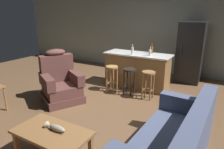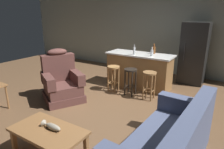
{
  "view_description": "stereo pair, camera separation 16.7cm",
  "coord_description": "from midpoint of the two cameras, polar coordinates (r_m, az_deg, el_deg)",
  "views": [
    {
      "loc": [
        2.04,
        -3.61,
        2.02
      ],
      "look_at": [
        0.03,
        -0.1,
        0.75
      ],
      "focal_mm": 32.0,
      "sensor_mm": 36.0,
      "label": 1
    },
    {
      "loc": [
        2.19,
        -3.53,
        2.02
      ],
      "look_at": [
        0.03,
        -0.1,
        0.75
      ],
      "focal_mm": 32.0,
      "sensor_mm": 36.0,
      "label": 2
    }
  ],
  "objects": [
    {
      "name": "recliner_near_lamp",
      "position": [
        4.87,
        -13.22,
        -2.23
      ],
      "size": [
        1.14,
        1.14,
        1.2
      ],
      "rotation": [
        0.0,
        0.0,
        -0.51
      ],
      "color": "brown",
      "rests_on": "ground_plane"
    },
    {
      "name": "bar_stool_middle",
      "position": [
        5.0,
        6.24,
        -0.72
      ],
      "size": [
        0.32,
        0.32,
        0.68
      ],
      "color": "black",
      "rests_on": "ground_plane"
    },
    {
      "name": "fish_figurine",
      "position": [
        3.03,
        -15.37,
        -14.12
      ],
      "size": [
        0.34,
        0.1,
        0.1
      ],
      "color": "#4C3823",
      "rests_on": "coffee_table"
    },
    {
      "name": "kitchen_island",
      "position": [
        5.57,
        8.58,
        1.14
      ],
      "size": [
        1.8,
        0.7,
        0.95
      ],
      "color": "olive",
      "rests_on": "ground_plane"
    },
    {
      "name": "refrigerator",
      "position": [
        6.3,
        23.04,
        5.59
      ],
      "size": [
        0.7,
        0.69,
        1.76
      ],
      "color": "black",
      "rests_on": "ground_plane"
    },
    {
      "name": "bar_stool_right",
      "position": [
        4.82,
        11.59,
        -1.7
      ],
      "size": [
        0.32,
        0.32,
        0.68
      ],
      "color": "olive",
      "rests_on": "ground_plane"
    },
    {
      "name": "couch",
      "position": [
        2.89,
        17.62,
        -19.01
      ],
      "size": [
        0.93,
        1.94,
        0.94
      ],
      "rotation": [
        0.0,
        0.0,
        3.09
      ],
      "color": "#4C5675",
      "rests_on": "ground_plane"
    },
    {
      "name": "coffee_table",
      "position": [
        3.08,
        -16.21,
        -15.81
      ],
      "size": [
        1.1,
        0.6,
        0.42
      ],
      "color": "olive",
      "rests_on": "ground_plane"
    },
    {
      "name": "bottle_tall_green",
      "position": [
        5.29,
        7.26,
        6.76
      ],
      "size": [
        0.06,
        0.06,
        0.28
      ],
      "color": "silver",
      "rests_on": "kitchen_island"
    },
    {
      "name": "bar_stool_left",
      "position": [
        5.23,
        1.31,
        0.18
      ],
      "size": [
        0.32,
        0.32,
        0.68
      ],
      "color": "#A87A47",
      "rests_on": "ground_plane"
    },
    {
      "name": "back_wall",
      "position": [
        7.06,
        14.86,
        10.98
      ],
      "size": [
        12.0,
        0.05,
        2.6
      ],
      "color": "#939E93",
      "rests_on": "ground_plane"
    },
    {
      "name": "ground_plane",
      "position": [
        4.61,
        1.41,
        -8.56
      ],
      "size": [
        12.0,
        12.0,
        0.0
      ],
      "color": "brown"
    },
    {
      "name": "bottle_short_amber",
      "position": [
        5.53,
        12.73,
        6.89
      ],
      "size": [
        0.09,
        0.09,
        0.27
      ],
      "color": "brown",
      "rests_on": "kitchen_island"
    },
    {
      "name": "bottle_wine_dark",
      "position": [
        5.18,
        12.23,
        6.09
      ],
      "size": [
        0.07,
        0.07,
        0.23
      ],
      "color": "silver",
      "rests_on": "kitchen_island"
    }
  ]
}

